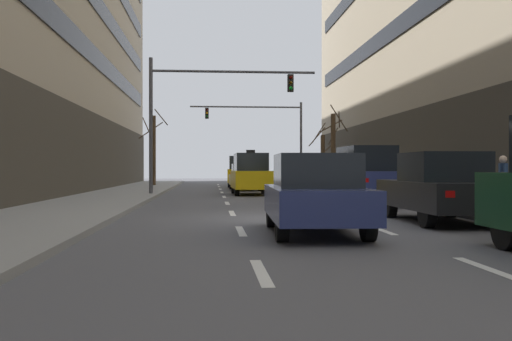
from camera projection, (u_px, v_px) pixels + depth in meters
name	position (u px, v px, depth m)	size (l,w,h in m)	color
ground_plane	(292.00, 219.00, 15.76)	(120.00, 120.00, 0.00)	#515156
sidewalk_left	(42.00, 218.00, 15.25)	(3.85, 80.00, 0.14)	gray
lane_stripe_l1_s2	(261.00, 272.00, 7.66)	(0.16, 2.00, 0.01)	silver
lane_stripe_l1_s3	(241.00, 231.00, 12.65)	(0.16, 2.00, 0.01)	silver
lane_stripe_l1_s4	(232.00, 213.00, 17.63)	(0.16, 2.00, 0.01)	silver
lane_stripe_l1_s5	(227.00, 203.00, 22.62)	(0.16, 2.00, 0.01)	silver
lane_stripe_l1_s6	(224.00, 197.00, 27.60)	(0.16, 2.00, 0.01)	silver
lane_stripe_l1_s7	(222.00, 192.00, 32.59)	(0.16, 2.00, 0.01)	silver
lane_stripe_l1_s8	(220.00, 189.00, 37.57)	(0.16, 2.00, 0.01)	silver
lane_stripe_l1_s9	(219.00, 187.00, 42.56)	(0.16, 2.00, 0.01)	silver
lane_stripe_l1_s10	(218.00, 185.00, 47.54)	(0.16, 2.00, 0.01)	silver
lane_stripe_l2_s2	(489.00, 269.00, 7.90)	(0.16, 2.00, 0.01)	silver
lane_stripe_l2_s3	(381.00, 230.00, 12.89)	(0.16, 2.00, 0.01)	silver
lane_stripe_l2_s4	(333.00, 213.00, 17.87)	(0.16, 2.00, 0.01)	silver
lane_stripe_l2_s5	(306.00, 203.00, 22.86)	(0.16, 2.00, 0.01)	silver
lane_stripe_l2_s6	(289.00, 197.00, 27.84)	(0.16, 2.00, 0.01)	silver
lane_stripe_l2_s7	(277.00, 192.00, 32.83)	(0.16, 2.00, 0.01)	silver
lane_stripe_l2_s8	(268.00, 189.00, 37.81)	(0.16, 2.00, 0.01)	silver
lane_stripe_l2_s9	(261.00, 186.00, 42.79)	(0.16, 2.00, 0.01)	silver
lane_stripe_l2_s10	(256.00, 185.00, 47.78)	(0.16, 2.00, 0.01)	silver
car_driving_0	(315.00, 195.00, 12.09)	(1.98, 4.43, 1.64)	black
taxi_driving_1	(251.00, 174.00, 29.91)	(1.89, 4.36, 2.27)	black
taxi_driving_2	(245.00, 177.00, 35.70)	(1.85, 4.30, 1.78)	black
taxi_driving_3	(241.00, 172.00, 41.97)	(2.07, 4.59, 2.37)	black
car_parked_1	(441.00, 188.00, 14.70)	(1.98, 4.66, 1.74)	black
car_parked_2	(366.00, 176.00, 21.74)	(1.94, 4.47, 2.15)	black
car_parked_3	(336.00, 179.00, 26.96)	(1.90, 4.50, 1.68)	black
traffic_signal_0	(200.00, 102.00, 28.27)	(7.98, 0.35, 6.47)	#4C4C51
traffic_signal_1	(268.00, 127.00, 46.41)	(8.82, 0.35, 6.40)	#4C4C51
street_tree_0	(323.00, 157.00, 43.59)	(2.05, 1.67, 4.62)	#4C3823
street_tree_1	(154.00, 148.00, 41.88)	(2.14, 2.14, 5.32)	#4C3823
street_tree_2	(333.00, 148.00, 39.94)	(1.70, 1.75, 5.41)	#4C3823
pedestrian_0	(407.00, 177.00, 22.86)	(0.47, 0.34, 1.52)	brown
pedestrian_1	(503.00, 181.00, 15.43)	(0.31, 0.50, 1.54)	black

